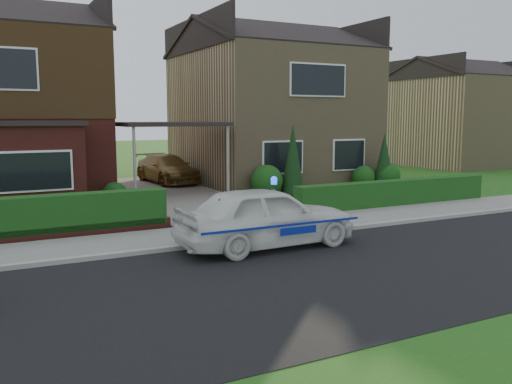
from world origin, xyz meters
TOP-DOWN VIEW (x-y plane):
  - ground at (0.00, 0.00)m, footprint 120.00×120.00m
  - road at (0.00, 0.00)m, footprint 60.00×6.00m
  - kerb at (0.00, 3.05)m, footprint 60.00×0.16m
  - sidewalk at (0.00, 4.10)m, footprint 60.00×2.00m
  - driveway at (0.00, 11.00)m, footprint 3.80×12.00m
  - house_right at (5.80, 13.99)m, footprint 7.50×8.06m
  - carport_link at (0.00, 10.95)m, footprint 3.80×3.00m
  - dwarf_wall at (-5.80, 5.30)m, footprint 7.70×0.25m
  - hedge_left at (-5.80, 5.45)m, footprint 7.50×0.55m
  - hedge_right at (5.80, 5.35)m, footprint 7.50×0.55m
  - shrub_left_mid at (-4.00, 9.30)m, footprint 1.32×1.32m
  - shrub_left_near at (-2.40, 9.60)m, footprint 0.84×0.84m
  - shrub_right_near at (3.20, 9.40)m, footprint 1.20×1.20m
  - shrub_right_mid at (7.80, 9.50)m, footprint 0.96×0.96m
  - shrub_right_far at (8.80, 9.20)m, footprint 1.08×1.08m
  - conifer_a at (4.20, 9.20)m, footprint 0.90×0.90m
  - conifer_b at (8.60, 9.20)m, footprint 0.90×0.90m
  - neighbour_right at (20.00, 16.00)m, footprint 6.50×7.00m
  - police_car at (-0.61, 2.40)m, footprint 3.82×4.21m
  - driveway_car at (1.00, 14.50)m, footprint 2.03×4.26m
  - potted_plant_a at (-5.08, 6.72)m, footprint 0.48×0.40m
  - potted_plant_b at (-2.50, 6.61)m, footprint 0.58×0.56m
  - potted_plant_c at (-2.50, 9.00)m, footprint 0.46×0.46m

SIDE VIEW (x-z plane):
  - ground at x=0.00m, z-range 0.00..0.00m
  - road at x=0.00m, z-range -0.01..0.01m
  - hedge_left at x=-5.80m, z-range -0.45..0.45m
  - hedge_right at x=5.80m, z-range -0.40..0.40m
  - sidewalk at x=0.00m, z-range 0.00..0.10m
  - kerb at x=0.00m, z-range 0.00..0.12m
  - driveway at x=0.00m, z-range 0.00..0.12m
  - dwarf_wall at x=-5.80m, z-range 0.00..0.36m
  - potted_plant_c at x=-2.50m, z-range 0.00..0.72m
  - potted_plant_a at x=-5.08m, z-range 0.00..0.79m
  - potted_plant_b at x=-2.50m, z-range 0.00..0.82m
  - shrub_left_near at x=-2.40m, z-range 0.00..0.84m
  - shrub_right_mid at x=7.80m, z-range 0.00..0.96m
  - shrub_right_far at x=8.80m, z-range 0.00..1.08m
  - shrub_right_near at x=3.20m, z-range 0.00..1.20m
  - shrub_left_mid at x=-4.00m, z-range 0.00..1.32m
  - police_car at x=-0.61m, z-range -0.08..1.50m
  - driveway_car at x=1.00m, z-range 0.12..1.32m
  - conifer_b at x=8.60m, z-range 0.00..2.20m
  - conifer_a at x=4.20m, z-range 0.00..2.60m
  - neighbour_right at x=20.00m, z-range 0.00..5.20m
  - carport_link at x=0.00m, z-range 1.27..4.04m
  - house_right at x=5.80m, z-range 0.04..7.29m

